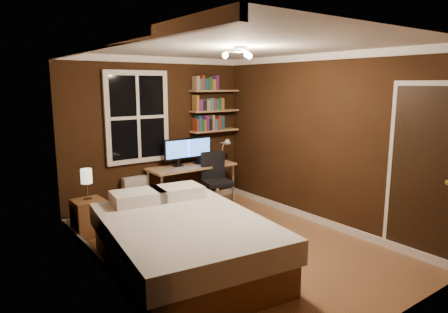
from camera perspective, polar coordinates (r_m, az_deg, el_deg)
floor at (r=5.28m, az=1.47°, el=-12.78°), size 4.20×4.20×0.00m
wall_back at (r=6.69m, az=-9.56°, el=3.15°), size 3.20×0.04×2.50m
wall_left at (r=4.16m, az=-16.19°, el=-1.48°), size 0.04×4.20×2.50m
wall_right at (r=6.03m, az=13.67°, el=2.21°), size 0.04×4.20×2.50m
ceiling at (r=4.87m, az=1.61°, el=15.38°), size 3.20×4.20×0.02m
window at (r=6.48m, az=-12.27°, el=5.49°), size 1.06×0.06×1.46m
door at (r=5.21m, az=26.60°, el=-2.36°), size 0.03×0.82×2.05m
door_knob at (r=5.06m, az=29.38°, el=-3.26°), size 0.06×0.06×0.06m
ceiling_fixture at (r=4.79m, az=2.36°, el=14.27°), size 0.44×0.44×0.18m
bookshelf_lower at (r=7.14m, az=-1.34°, el=3.73°), size 0.92×0.22×0.03m
books_row_lower at (r=7.12m, az=-1.34°, el=4.77°), size 0.60×0.16×0.23m
bookshelf_middle at (r=7.10m, az=-1.35°, el=6.54°), size 0.92×0.22×0.03m
books_row_middle at (r=7.10m, az=-1.36°, el=7.58°), size 0.54×0.16×0.23m
bookshelf_upper at (r=7.09m, az=-1.36°, el=9.36°), size 0.92×0.22×0.03m
books_row_upper at (r=7.09m, az=-1.37°, el=10.41°), size 0.42×0.16×0.23m
bed at (r=4.58m, az=-5.78°, el=-12.15°), size 1.87×2.41×0.76m
nightstand at (r=5.90m, az=-18.73°, el=-8.22°), size 0.41×0.41×0.50m
bedside_lamp at (r=5.77m, az=-19.00°, el=-3.80°), size 0.15×0.15×0.44m
radiator at (r=6.58m, az=-12.49°, el=-5.46°), size 0.41×0.14×0.61m
desk at (r=6.76m, az=-4.61°, el=-1.79°), size 1.51×0.57×0.72m
monitor_left at (r=6.65m, az=-6.64°, el=0.54°), size 0.50×0.12×0.46m
monitor_right at (r=6.86m, az=-3.68°, el=0.89°), size 0.50×0.12×0.46m
desk_lamp at (r=6.94m, az=0.10°, el=0.93°), size 0.14×0.32×0.44m
office_chair at (r=6.61m, az=-1.11°, el=-4.63°), size 0.53×0.53×0.96m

